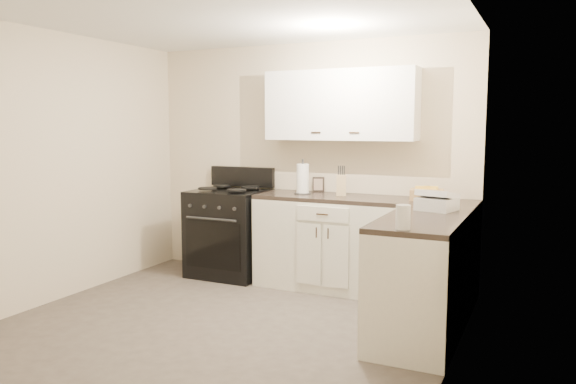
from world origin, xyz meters
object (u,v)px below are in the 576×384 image
at_px(stove, 230,234).
at_px(wicker_basket, 427,195).
at_px(countertop_grill, 437,204).
at_px(knife_block, 341,185).
at_px(paper_towel, 303,179).

bearing_deg(stove, wicker_basket, 2.42).
bearing_deg(countertop_grill, knife_block, 165.75).
bearing_deg(paper_towel, stove, -176.46).
relative_size(knife_block, paper_towel, 0.68).
distance_m(stove, wicker_basket, 2.17).
bearing_deg(paper_towel, knife_block, 3.16).
relative_size(stove, paper_towel, 3.12).
relative_size(stove, wicker_basket, 3.10).
xyz_separation_m(knife_block, countertop_grill, (1.05, -0.59, -0.05)).
relative_size(paper_towel, countertop_grill, 1.07).
bearing_deg(wicker_basket, stove, -177.58).
distance_m(paper_towel, wicker_basket, 1.26).
bearing_deg(paper_towel, wicker_basket, 1.66).
height_order(stove, knife_block, knife_block).
xyz_separation_m(paper_towel, countertop_grill, (1.46, -0.57, -0.10)).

